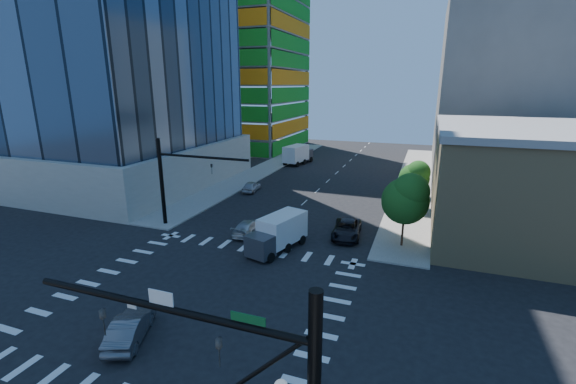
% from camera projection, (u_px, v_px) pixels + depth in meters
% --- Properties ---
extents(ground, '(160.00, 160.00, 0.00)m').
position_uv_depth(ground, '(199.00, 299.00, 26.66)').
color(ground, black).
rests_on(ground, ground).
extents(road_markings, '(20.00, 20.00, 0.01)m').
position_uv_depth(road_markings, '(199.00, 299.00, 26.66)').
color(road_markings, silver).
rests_on(road_markings, ground).
extents(sidewalk_ne, '(5.00, 60.00, 0.15)m').
position_uv_depth(sidewalk_ne, '(414.00, 181.00, 58.73)').
color(sidewalk_ne, gray).
rests_on(sidewalk_ne, ground).
extents(sidewalk_nw, '(5.00, 60.00, 0.15)m').
position_uv_depth(sidewalk_nw, '(264.00, 169.00, 66.96)').
color(sidewalk_nw, gray).
rests_on(sidewalk_nw, ground).
extents(construction_building, '(25.16, 34.50, 70.60)m').
position_uv_depth(construction_building, '(239.00, 36.00, 85.10)').
color(construction_building, gray).
rests_on(construction_building, ground).
extents(commercial_building, '(20.50, 22.50, 10.60)m').
position_uv_depth(commercial_building, '(547.00, 182.00, 36.91)').
color(commercial_building, tan).
rests_on(commercial_building, ground).
extents(bg_building_ne, '(24.00, 30.00, 28.00)m').
position_uv_depth(bg_building_ne, '(517.00, 87.00, 63.78)').
color(bg_building_ne, slate).
rests_on(bg_building_ne, ground).
extents(signal_mast_nw, '(10.20, 0.40, 9.00)m').
position_uv_depth(signal_mast_nw, '(173.00, 175.00, 38.88)').
color(signal_mast_nw, black).
rests_on(signal_mast_nw, sidewalk_nw).
extents(tree_south, '(4.16, 4.16, 6.82)m').
position_uv_depth(tree_south, '(407.00, 198.00, 33.83)').
color(tree_south, '#382316').
rests_on(tree_south, sidewalk_ne).
extents(tree_north, '(3.54, 3.52, 5.78)m').
position_uv_depth(tree_north, '(415.00, 177.00, 44.78)').
color(tree_north, '#382316').
rests_on(tree_north, sidewalk_ne).
extents(car_nb_far, '(3.12, 5.79, 1.54)m').
position_uv_depth(car_nb_far, '(347.00, 229.00, 37.35)').
color(car_nb_far, black).
rests_on(car_nb_far, ground).
extents(car_sb_near, '(2.09, 4.82, 1.38)m').
position_uv_depth(car_sb_near, '(249.00, 227.00, 38.12)').
color(car_sb_near, silver).
rests_on(car_sb_near, ground).
extents(car_sb_mid, '(2.14, 4.38, 1.44)m').
position_uv_depth(car_sb_mid, '(252.00, 186.00, 53.29)').
color(car_sb_mid, '#B8B9C0').
rests_on(car_sb_mid, ground).
extents(car_sb_cross, '(3.21, 4.88, 1.52)m').
position_uv_depth(car_sb_cross, '(130.00, 327.00, 22.26)').
color(car_sb_cross, '#56565B').
rests_on(car_sb_cross, ground).
extents(box_truck_near, '(4.00, 6.30, 3.07)m').
position_uv_depth(box_truck_near, '(276.00, 236.00, 34.08)').
color(box_truck_near, black).
rests_on(box_truck_near, ground).
extents(box_truck_far, '(4.02, 7.12, 3.53)m').
position_uv_depth(box_truck_far, '(299.00, 155.00, 71.81)').
color(box_truck_far, black).
rests_on(box_truck_far, ground).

